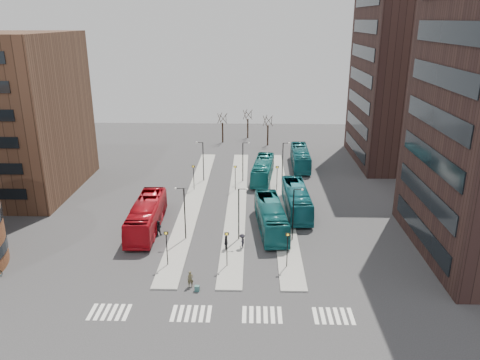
{
  "coord_description": "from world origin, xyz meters",
  "views": [
    {
      "loc": [
        4.09,
        -29.62,
        23.66
      ],
      "look_at": [
        2.56,
        24.33,
        5.0
      ],
      "focal_mm": 35.0,
      "sensor_mm": 36.0,
      "label": 1
    }
  ],
  "objects_px": {
    "traveller": "(190,279)",
    "commuter_b": "(226,243)",
    "suitcase": "(197,288)",
    "teal_bus_c": "(296,200)",
    "teal_bus_d": "(300,158)",
    "teal_bus_b": "(263,170)",
    "commuter_c": "(242,241)",
    "red_bus": "(147,216)",
    "commuter_a": "(158,228)",
    "teal_bus_a": "(271,217)"
  },
  "relations": [
    {
      "from": "red_bus",
      "to": "commuter_b",
      "type": "height_order",
      "value": "red_bus"
    },
    {
      "from": "traveller",
      "to": "commuter_b",
      "type": "bearing_deg",
      "value": 53.53
    },
    {
      "from": "red_bus",
      "to": "commuter_a",
      "type": "height_order",
      "value": "red_bus"
    },
    {
      "from": "teal_bus_c",
      "to": "commuter_a",
      "type": "distance_m",
      "value": 18.08
    },
    {
      "from": "teal_bus_c",
      "to": "teal_bus_d",
      "type": "relative_size",
      "value": 1.03
    },
    {
      "from": "commuter_a",
      "to": "commuter_b",
      "type": "distance_m",
      "value": 8.81
    },
    {
      "from": "teal_bus_c",
      "to": "suitcase",
      "type": "bearing_deg",
      "value": -121.29
    },
    {
      "from": "teal_bus_a",
      "to": "teal_bus_c",
      "type": "height_order",
      "value": "teal_bus_a"
    },
    {
      "from": "suitcase",
      "to": "teal_bus_b",
      "type": "distance_m",
      "value": 32.43
    },
    {
      "from": "teal_bus_c",
      "to": "traveller",
      "type": "distance_m",
      "value": 21.61
    },
    {
      "from": "teal_bus_b",
      "to": "teal_bus_d",
      "type": "xyz_separation_m",
      "value": [
        6.41,
        6.76,
        0.04
      ]
    },
    {
      "from": "teal_bus_d",
      "to": "commuter_c",
      "type": "distance_m",
      "value": 31.4
    },
    {
      "from": "teal_bus_c",
      "to": "commuter_c",
      "type": "height_order",
      "value": "teal_bus_c"
    },
    {
      "from": "commuter_a",
      "to": "teal_bus_c",
      "type": "bearing_deg",
      "value": -145.53
    },
    {
      "from": "red_bus",
      "to": "teal_bus_b",
      "type": "height_order",
      "value": "red_bus"
    },
    {
      "from": "teal_bus_a",
      "to": "teal_bus_d",
      "type": "xyz_separation_m",
      "value": [
        5.8,
        25.09,
        -0.05
      ]
    },
    {
      "from": "teal_bus_b",
      "to": "commuter_a",
      "type": "relative_size",
      "value": 6.52
    },
    {
      "from": "suitcase",
      "to": "teal_bus_a",
      "type": "xyz_separation_m",
      "value": [
        7.19,
        13.41,
        1.38
      ]
    },
    {
      "from": "suitcase",
      "to": "commuter_b",
      "type": "xyz_separation_m",
      "value": [
        2.23,
        8.03,
        0.6
      ]
    },
    {
      "from": "red_bus",
      "to": "commuter_b",
      "type": "relative_size",
      "value": 7.19
    },
    {
      "from": "teal_bus_a",
      "to": "teal_bus_b",
      "type": "distance_m",
      "value": 18.33
    },
    {
      "from": "teal_bus_b",
      "to": "commuter_c",
      "type": "distance_m",
      "value": 23.46
    },
    {
      "from": "teal_bus_c",
      "to": "commuter_c",
      "type": "bearing_deg",
      "value": -124.44
    },
    {
      "from": "teal_bus_c",
      "to": "teal_bus_a",
      "type": "bearing_deg",
      "value": -123.75
    },
    {
      "from": "commuter_a",
      "to": "commuter_b",
      "type": "xyz_separation_m",
      "value": [
        8.03,
        -3.64,
        0.01
      ]
    },
    {
      "from": "commuter_a",
      "to": "commuter_c",
      "type": "height_order",
      "value": "commuter_c"
    },
    {
      "from": "suitcase",
      "to": "red_bus",
      "type": "height_order",
      "value": "red_bus"
    },
    {
      "from": "teal_bus_a",
      "to": "commuter_c",
      "type": "relative_size",
      "value": 6.75
    },
    {
      "from": "red_bus",
      "to": "commuter_b",
      "type": "distance_m",
      "value": 10.95
    },
    {
      "from": "teal_bus_a",
      "to": "commuter_c",
      "type": "distance_m",
      "value": 5.99
    },
    {
      "from": "suitcase",
      "to": "teal_bus_a",
      "type": "distance_m",
      "value": 15.28
    },
    {
      "from": "commuter_b",
      "to": "suitcase",
      "type": "bearing_deg",
      "value": 154.58
    },
    {
      "from": "commuter_a",
      "to": "red_bus",
      "type": "bearing_deg",
      "value": -31.55
    },
    {
      "from": "commuter_b",
      "to": "teal_bus_a",
      "type": "bearing_deg",
      "value": -52.52
    },
    {
      "from": "teal_bus_a",
      "to": "commuter_a",
      "type": "height_order",
      "value": "teal_bus_a"
    },
    {
      "from": "teal_bus_c",
      "to": "teal_bus_d",
      "type": "xyz_separation_m",
      "value": [
        2.31,
        19.43,
        -0.04
      ]
    },
    {
      "from": "teal_bus_b",
      "to": "traveller",
      "type": "bearing_deg",
      "value": -96.51
    },
    {
      "from": "red_bus",
      "to": "commuter_c",
      "type": "distance_m",
      "value": 12.32
    },
    {
      "from": "teal_bus_c",
      "to": "commuter_c",
      "type": "relative_size",
      "value": 6.73
    },
    {
      "from": "teal_bus_a",
      "to": "teal_bus_b",
      "type": "height_order",
      "value": "teal_bus_a"
    },
    {
      "from": "traveller",
      "to": "commuter_c",
      "type": "xyz_separation_m",
      "value": [
        4.61,
        7.73,
        0.08
      ]
    },
    {
      "from": "teal_bus_a",
      "to": "teal_bus_d",
      "type": "bearing_deg",
      "value": 71.61
    },
    {
      "from": "suitcase",
      "to": "teal_bus_d",
      "type": "distance_m",
      "value": 40.65
    },
    {
      "from": "teal_bus_c",
      "to": "teal_bus_d",
      "type": "bearing_deg",
      "value": 81.19
    },
    {
      "from": "red_bus",
      "to": "teal_bus_d",
      "type": "distance_m",
      "value": 32.57
    },
    {
      "from": "teal_bus_b",
      "to": "commuter_b",
      "type": "xyz_separation_m",
      "value": [
        -4.35,
        -23.71,
        -0.7
      ]
    },
    {
      "from": "teal_bus_b",
      "to": "commuter_a",
      "type": "distance_m",
      "value": 23.59
    },
    {
      "from": "commuter_c",
      "to": "teal_bus_d",
      "type": "bearing_deg",
      "value": 159.57
    },
    {
      "from": "commuter_b",
      "to": "commuter_c",
      "type": "xyz_separation_m",
      "value": [
        1.7,
        0.41,
        0.01
      ]
    },
    {
      "from": "red_bus",
      "to": "teal_bus_b",
      "type": "bearing_deg",
      "value": 51.51
    }
  ]
}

